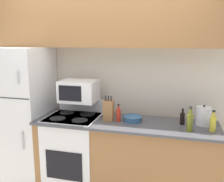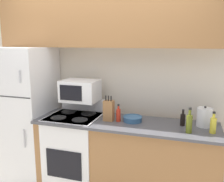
# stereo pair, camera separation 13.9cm
# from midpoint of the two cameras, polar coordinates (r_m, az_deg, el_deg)

# --- Properties ---
(wall_back) EXTENTS (8.00, 0.05, 2.55)m
(wall_back) POSITION_cam_midpoint_polar(r_m,az_deg,el_deg) (3.27, -2.32, 1.46)
(wall_back) COLOR beige
(wall_back) RESTS_ON ground_plane
(lower_cabinets) EXTENTS (2.06, 0.62, 0.94)m
(lower_cabinets) POSITION_cam_midpoint_polar(r_m,az_deg,el_deg) (3.05, 1.62, -15.31)
(lower_cabinets) COLOR #9E6B3D
(lower_cabinets) RESTS_ON ground_plane
(refrigerator) EXTENTS (0.67, 0.70, 1.76)m
(refrigerator) POSITION_cam_midpoint_polar(r_m,az_deg,el_deg) (3.48, -20.66, -5.32)
(refrigerator) COLOR white
(refrigerator) RESTS_ON ground_plane
(upper_cabinets) EXTENTS (2.73, 0.31, 0.74)m
(upper_cabinets) POSITION_cam_midpoint_polar(r_m,az_deg,el_deg) (3.06, -3.48, 16.86)
(upper_cabinets) COLOR #9E6B3D
(upper_cabinets) RESTS_ON refrigerator
(stove) EXTENTS (0.61, 0.60, 1.11)m
(stove) POSITION_cam_midpoint_polar(r_m,az_deg,el_deg) (3.22, -9.89, -13.56)
(stove) COLOR white
(stove) RESTS_ON ground_plane
(microwave) EXTENTS (0.44, 0.34, 0.26)m
(microwave) POSITION_cam_midpoint_polar(r_m,az_deg,el_deg) (3.07, -8.86, 0.03)
(microwave) COLOR white
(microwave) RESTS_ON stove
(knife_block) EXTENTS (0.11, 0.10, 0.29)m
(knife_block) POSITION_cam_midpoint_polar(r_m,az_deg,el_deg) (2.86, -2.16, -4.50)
(knife_block) COLOR #9E6B3D
(knife_block) RESTS_ON lower_cabinets
(bowl) EXTENTS (0.22, 0.22, 0.06)m
(bowl) POSITION_cam_midpoint_polar(r_m,az_deg,el_deg) (2.87, 3.32, -6.26)
(bowl) COLOR #335B84
(bowl) RESTS_ON lower_cabinets
(bottle_soy_sauce) EXTENTS (0.05, 0.05, 0.18)m
(bottle_soy_sauce) POSITION_cam_midpoint_polar(r_m,az_deg,el_deg) (2.83, 14.44, -6.04)
(bottle_soy_sauce) COLOR black
(bottle_soy_sauce) RESTS_ON lower_cabinets
(bottle_cooking_spray) EXTENTS (0.06, 0.06, 0.22)m
(bottle_cooking_spray) POSITION_cam_midpoint_polar(r_m,az_deg,el_deg) (2.70, 20.72, -6.90)
(bottle_cooking_spray) COLOR gold
(bottle_cooking_spray) RESTS_ON lower_cabinets
(bottle_olive_oil) EXTENTS (0.06, 0.06, 0.26)m
(bottle_olive_oil) POSITION_cam_midpoint_polar(r_m,az_deg,el_deg) (2.62, 15.91, -6.78)
(bottle_olive_oil) COLOR #5B6619
(bottle_olive_oil) RESTS_ON lower_cabinets
(bottle_hot_sauce) EXTENTS (0.05, 0.05, 0.20)m
(bottle_hot_sauce) POSITION_cam_midpoint_polar(r_m,az_deg,el_deg) (2.84, 0.08, -5.43)
(bottle_hot_sauce) COLOR red
(bottle_hot_sauce) RESTS_ON lower_cabinets
(kettle) EXTENTS (0.16, 0.16, 0.22)m
(kettle) POSITION_cam_midpoint_polar(r_m,az_deg,el_deg) (2.87, 18.90, -5.41)
(kettle) COLOR white
(kettle) RESTS_ON lower_cabinets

